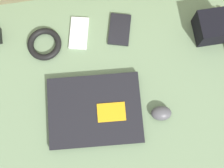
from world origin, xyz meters
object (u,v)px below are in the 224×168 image
Objects in this scene: laptop at (95,110)px; phone_black at (120,30)px; phone_silver at (79,33)px; camera_pouch at (212,27)px; computer_mouse at (161,113)px.

phone_black is at bearing 69.40° from laptop.
laptop reaches higher than phone_silver.
camera_pouch is at bearing 30.65° from laptop.
laptop is 0.29m from phone_black.
phone_silver is at bearing 131.81° from computer_mouse.
phone_silver is at bearing 171.91° from camera_pouch.
camera_pouch reaches higher than phone_silver.
phone_silver is 1.19× the size of camera_pouch.
computer_mouse is 0.55× the size of phone_black.
computer_mouse is 0.34m from camera_pouch.
phone_black is at bearing 8.89° from phone_silver.
phone_silver is 0.99× the size of phone_black.
camera_pouch reaches higher than laptop.
camera_pouch is at bearing 55.76° from computer_mouse.
laptop is 2.47× the size of phone_black.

